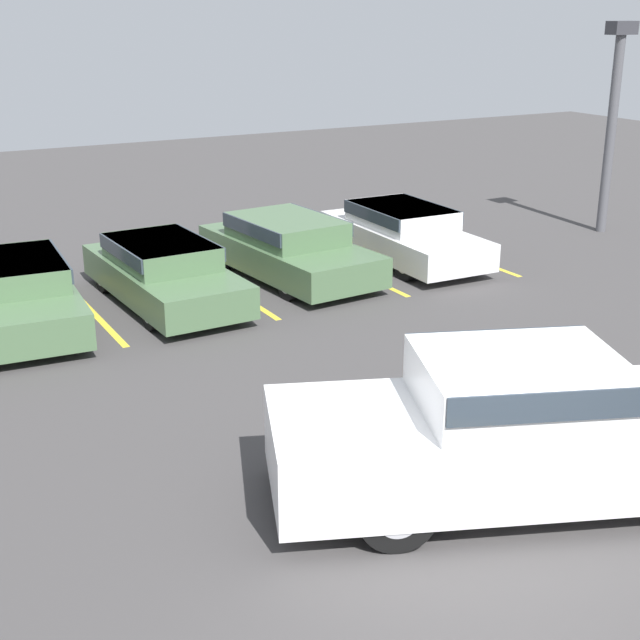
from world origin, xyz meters
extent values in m
plane|color=#423F3F|center=(0.00, 0.00, 0.00)|extent=(60.00, 60.00, 0.00)
cube|color=yellow|center=(-1.30, 9.54, 0.00)|extent=(0.12, 4.18, 0.01)
cube|color=yellow|center=(1.46, 9.54, 0.00)|extent=(0.12, 4.18, 0.01)
cube|color=yellow|center=(4.21, 9.54, 0.00)|extent=(0.12, 4.18, 0.01)
cube|color=yellow|center=(6.97, 9.54, 0.00)|extent=(0.12, 4.18, 0.01)
cube|color=white|center=(1.35, 0.71, 0.67)|extent=(6.27, 3.99, 0.86)
cube|color=white|center=(1.07, 0.82, 1.39)|extent=(2.65, 2.44, 0.57)
cube|color=#2D3842|center=(1.07, 0.82, 1.52)|extent=(2.64, 2.48, 0.31)
cylinder|color=black|center=(-0.03, 2.10, 0.40)|extent=(0.87, 0.60, 0.81)
cylinder|color=#ADADB2|center=(-0.03, 2.10, 0.40)|extent=(0.54, 0.48, 0.45)
cylinder|color=black|center=(-0.61, 0.65, 0.40)|extent=(0.87, 0.60, 0.81)
cylinder|color=#ADADB2|center=(-0.61, 0.65, 0.40)|extent=(0.54, 0.48, 0.45)
cube|color=#4C6B47|center=(-2.61, 9.37, 0.46)|extent=(2.14, 4.49, 0.59)
cube|color=#4C6B47|center=(-2.60, 9.46, 0.97)|extent=(1.77, 2.38, 0.42)
cube|color=#2D3842|center=(-2.60, 9.46, 1.05)|extent=(1.84, 2.34, 0.25)
cylinder|color=black|center=(-1.92, 8.05, 0.31)|extent=(0.28, 0.63, 0.61)
cylinder|color=#ADADB2|center=(-1.92, 8.05, 0.31)|extent=(0.27, 0.35, 0.34)
cylinder|color=black|center=(-1.74, 10.58, 0.31)|extent=(0.28, 0.63, 0.61)
cylinder|color=#ADADB2|center=(-1.74, 10.58, 0.31)|extent=(0.27, 0.35, 0.34)
cube|color=#4C6B47|center=(0.05, 9.35, 0.46)|extent=(1.88, 4.41, 0.57)
cube|color=#4C6B47|center=(0.05, 9.44, 0.96)|extent=(1.60, 2.32, 0.43)
cube|color=#2D3842|center=(0.05, 9.44, 1.05)|extent=(1.66, 2.27, 0.26)
cylinder|color=black|center=(0.84, 8.12, 0.31)|extent=(0.24, 0.63, 0.62)
cylinder|color=#ADADB2|center=(0.84, 8.12, 0.31)|extent=(0.24, 0.35, 0.34)
cylinder|color=black|center=(-0.63, 8.07, 0.31)|extent=(0.24, 0.63, 0.62)
cylinder|color=#ADADB2|center=(-0.63, 8.07, 0.31)|extent=(0.24, 0.35, 0.34)
cylinder|color=black|center=(0.74, 10.64, 0.31)|extent=(0.24, 0.63, 0.62)
cylinder|color=#ADADB2|center=(0.74, 10.64, 0.31)|extent=(0.24, 0.35, 0.34)
cylinder|color=black|center=(-0.73, 10.58, 0.31)|extent=(0.24, 0.63, 0.62)
cylinder|color=#ADADB2|center=(-0.73, 10.58, 0.31)|extent=(0.24, 0.35, 0.34)
cube|color=#4C6B47|center=(2.85, 9.76, 0.46)|extent=(2.21, 4.58, 0.59)
cube|color=#4C6B47|center=(2.84, 9.85, 0.99)|extent=(1.81, 2.44, 0.46)
cube|color=#2D3842|center=(2.84, 9.85, 1.08)|extent=(1.88, 2.40, 0.27)
cylinder|color=black|center=(3.75, 8.55, 0.30)|extent=(0.26, 0.62, 0.60)
cylinder|color=#ADADB2|center=(3.75, 8.55, 0.30)|extent=(0.24, 0.35, 0.33)
cylinder|color=black|center=(2.16, 8.41, 0.30)|extent=(0.26, 0.62, 0.60)
cylinder|color=#ADADB2|center=(2.16, 8.41, 0.30)|extent=(0.24, 0.35, 0.33)
cylinder|color=black|center=(3.53, 11.11, 0.30)|extent=(0.26, 0.62, 0.60)
cylinder|color=#ADADB2|center=(3.53, 11.11, 0.30)|extent=(0.24, 0.35, 0.33)
cylinder|color=black|center=(1.94, 10.98, 0.30)|extent=(0.26, 0.62, 0.60)
cylinder|color=#ADADB2|center=(1.94, 10.98, 0.30)|extent=(0.24, 0.35, 0.33)
cube|color=silver|center=(5.58, 9.68, 0.47)|extent=(1.83, 4.45, 0.57)
cube|color=silver|center=(5.58, 9.77, 0.97)|extent=(1.57, 2.33, 0.44)
cube|color=#2D3842|center=(5.58, 9.77, 1.06)|extent=(1.64, 2.28, 0.26)
cylinder|color=black|center=(6.28, 8.38, 0.34)|extent=(0.25, 0.68, 0.68)
cylinder|color=#ADADB2|center=(6.28, 8.38, 0.34)|extent=(0.26, 0.38, 0.37)
cylinder|color=black|center=(4.82, 8.41, 0.34)|extent=(0.25, 0.68, 0.68)
cylinder|color=#ADADB2|center=(4.82, 8.41, 0.34)|extent=(0.26, 0.38, 0.37)
cylinder|color=black|center=(6.33, 10.94, 0.34)|extent=(0.25, 0.68, 0.68)
cylinder|color=#ADADB2|center=(6.33, 10.94, 0.34)|extent=(0.26, 0.38, 0.37)
cylinder|color=black|center=(4.87, 10.97, 0.34)|extent=(0.25, 0.68, 0.68)
cylinder|color=#ADADB2|center=(4.87, 10.97, 0.34)|extent=(0.26, 0.38, 0.37)
cylinder|color=#515156|center=(11.35, 9.56, 2.31)|extent=(0.23, 0.23, 4.61)
cube|color=#333338|center=(11.35, 9.56, 4.76)|extent=(0.70, 0.36, 0.30)
camera|label=1|loc=(-5.06, -5.83, 5.19)|focal=50.00mm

